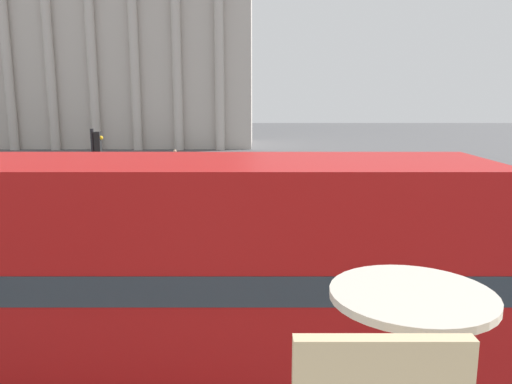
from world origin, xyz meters
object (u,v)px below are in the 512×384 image
car_white (280,181)px  traffic_light_near (160,214)px  plaza_building_left (107,36)px  car_black (111,216)px  pedestrian_red (175,160)px  pedestrian_white (262,163)px  traffic_light_mid (96,171)px  cafe_dining_table (409,341)px  double_decker_bus (173,272)px

car_white → traffic_light_near: bearing=-21.0°
plaza_building_left → car_black: bearing=-74.4°
car_black → pedestrian_red: 14.98m
pedestrian_white → traffic_light_mid: bearing=15.0°
cafe_dining_table → pedestrian_white: 30.34m
cafe_dining_table → car_white: (0.78, 24.63, -3.51)m
traffic_light_mid → pedestrian_red: size_ratio=2.43×
car_black → car_white: bearing=-156.4°
plaza_building_left → car_black: (10.28, -36.83, -10.85)m
plaza_building_left → traffic_light_mid: 40.80m
cafe_dining_table → pedestrian_red: 32.28m
traffic_light_mid → traffic_light_near: bearing=-58.7°
traffic_light_near → car_white: bearing=76.4°
double_decker_bus → pedestrian_red: size_ratio=6.01×
double_decker_bus → plaza_building_left: bearing=105.9°
cafe_dining_table → car_black: cafe_dining_table is taller
cafe_dining_table → traffic_light_mid: size_ratio=0.18×
double_decker_bus → car_white: (2.69, 18.62, -1.61)m
traffic_light_mid → car_white: (6.74, 9.68, -1.95)m
double_decker_bus → traffic_light_near: (-0.90, 3.75, 0.09)m
pedestrian_red → plaza_building_left: bearing=96.1°
cafe_dining_table → plaza_building_left: (-16.31, 53.40, 7.33)m
double_decker_bus → pedestrian_red: (-4.08, 25.53, -1.35)m
pedestrian_red → traffic_light_mid: bearing=-109.0°
plaza_building_left → car_white: (17.09, -28.77, -10.85)m
cafe_dining_table → traffic_light_near: 10.33m
car_black → pedestrian_white: pedestrian_white is taller
traffic_light_near → pedestrian_red: bearing=98.3°
traffic_light_mid → double_decker_bus: bearing=-65.6°
pedestrian_red → double_decker_bus: bearing=-100.1°
plaza_building_left → pedestrian_white: size_ratio=19.30×
cafe_dining_table → traffic_light_mid: (-5.97, 14.95, -1.56)m
double_decker_bus → car_black: (-4.11, 10.55, -1.61)m
pedestrian_white → cafe_dining_table: bearing=36.2°
car_white → car_black: size_ratio=1.00×
traffic_light_near → car_white: size_ratio=0.87×
plaza_building_left → car_black: size_ratio=7.41×
plaza_building_left → pedestrian_white: plaza_building_left is taller
pedestrian_white → car_white: bearing=45.2°
traffic_light_near → traffic_light_mid: bearing=121.3°
cafe_dining_table → traffic_light_near: cafe_dining_table is taller
plaza_building_left → car_white: size_ratio=7.41×
car_white → double_decker_bus: bearing=-15.6°
car_white → car_black: bearing=-47.5°
car_black → double_decker_bus: bearing=85.1°
car_black → pedestrian_white: bearing=-139.7°
plaza_building_left → traffic_light_mid: bearing=-74.9°
traffic_light_near → double_decker_bus: bearing=-76.5°
traffic_light_near → car_black: (-3.21, 6.80, -1.70)m
car_black → pedestrian_white: size_ratio=2.60×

